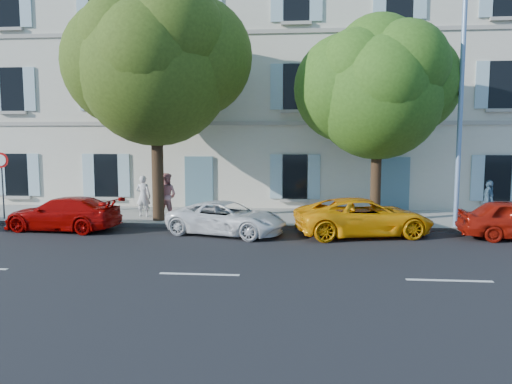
# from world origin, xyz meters

# --- Properties ---
(ground) EXTENTS (90.00, 90.00, 0.00)m
(ground) POSITION_xyz_m (0.00, 0.00, 0.00)
(ground) COLOR black
(sidewalk) EXTENTS (36.00, 4.50, 0.15)m
(sidewalk) POSITION_xyz_m (0.00, 4.45, 0.07)
(sidewalk) COLOR #A09E96
(sidewalk) RESTS_ON ground
(kerb) EXTENTS (36.00, 0.16, 0.16)m
(kerb) POSITION_xyz_m (0.00, 2.28, 0.08)
(kerb) COLOR #9E998E
(kerb) RESTS_ON ground
(building) EXTENTS (28.00, 7.00, 12.00)m
(building) POSITION_xyz_m (0.00, 10.20, 6.00)
(building) COLOR beige
(building) RESTS_ON ground
(car_red_coupe) EXTENTS (4.36, 2.13, 1.22)m
(car_red_coupe) POSITION_xyz_m (-6.12, 1.34, 0.61)
(car_red_coupe) COLOR #9F0604
(car_red_coupe) RESTS_ON ground
(car_white_coupe) EXTENTS (4.50, 2.97, 1.15)m
(car_white_coupe) POSITION_xyz_m (-0.08, 1.11, 0.57)
(car_white_coupe) COLOR white
(car_white_coupe) RESTS_ON ground
(car_yellow_supercar) EXTENTS (5.05, 3.15, 1.30)m
(car_yellow_supercar) POSITION_xyz_m (4.63, 1.32, 0.65)
(car_yellow_supercar) COLOR #FFA50A
(car_yellow_supercar) RESTS_ON ground
(tree_left) EXTENTS (5.76, 5.76, 8.92)m
(tree_left) POSITION_xyz_m (-3.05, 2.96, 5.89)
(tree_left) COLOR #3A2819
(tree_left) RESTS_ON sidewalk
(tree_right) EXTENTS (4.85, 4.85, 7.48)m
(tree_right) POSITION_xyz_m (5.31, 3.37, 4.95)
(tree_right) COLOR #3A2819
(tree_right) RESTS_ON sidewalk
(road_sign) EXTENTS (0.61, 0.09, 2.63)m
(road_sign) POSITION_xyz_m (-9.29, 2.77, 2.04)
(road_sign) COLOR #383A3D
(road_sign) RESTS_ON sidewalk
(street_lamp) EXTENTS (0.46, 1.83, 8.54)m
(street_lamp) POSITION_xyz_m (8.08, 2.43, 4.99)
(street_lamp) COLOR #7293BF
(street_lamp) RESTS_ON sidewalk
(pedestrian_a) EXTENTS (0.64, 0.45, 1.67)m
(pedestrian_a) POSITION_xyz_m (-3.92, 3.80, 0.99)
(pedestrian_a) COLOR silver
(pedestrian_a) RESTS_ON sidewalk
(pedestrian_b) EXTENTS (1.01, 0.87, 1.81)m
(pedestrian_b) POSITION_xyz_m (-2.88, 3.50, 1.05)
(pedestrian_b) COLOR #D38787
(pedestrian_b) RESTS_ON sidewalk
(pedestrian_c) EXTENTS (0.44, 0.96, 1.61)m
(pedestrian_c) POSITION_xyz_m (9.56, 3.58, 0.96)
(pedestrian_c) COLOR #486984
(pedestrian_c) RESTS_ON sidewalk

